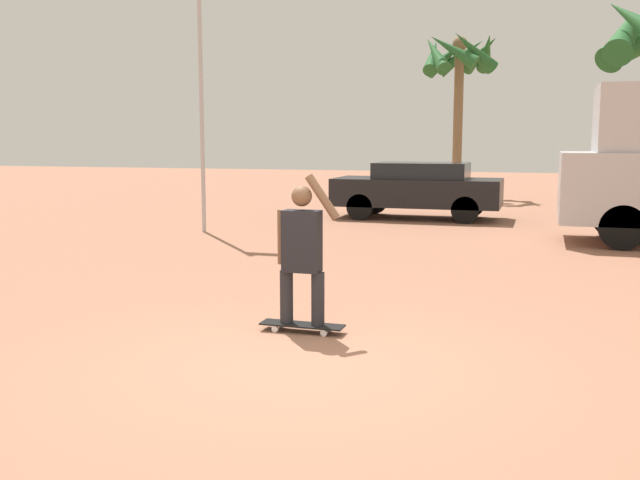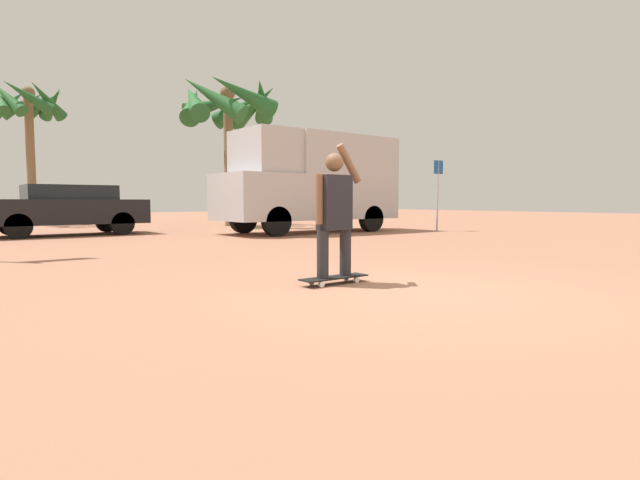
# 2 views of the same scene
# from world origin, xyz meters

# --- Properties ---
(ground_plane) EXTENTS (80.00, 80.00, 0.00)m
(ground_plane) POSITION_xyz_m (0.00, 0.00, 0.00)
(ground_plane) COLOR #A36B51
(skateboard) EXTENTS (0.90, 0.24, 0.09)m
(skateboard) POSITION_xyz_m (-0.32, 1.03, 0.07)
(skateboard) COLOR black
(skateboard) RESTS_ON ground_plane
(person_skateboarder) EXTENTS (0.68, 0.22, 1.59)m
(person_skateboarder) POSITION_xyz_m (-0.33, 1.03, 0.91)
(person_skateboarder) COLOR #28282D
(person_skateboarder) RESTS_ON skateboard
(parked_car_black) EXTENTS (4.24, 1.85, 1.45)m
(parked_car_black) POSITION_xyz_m (-1.00, 12.36, 0.78)
(parked_car_black) COLOR black
(parked_car_black) RESTS_ON ground_plane
(palm_tree_center_background) EXTENTS (2.93, 2.93, 5.72)m
(palm_tree_center_background) POSITION_xyz_m (-0.89, 19.61, 4.70)
(palm_tree_center_background) COLOR brown
(palm_tree_center_background) RESTS_ON ground_plane
(flagpole) EXTENTS (1.11, 0.12, 6.71)m
(flagpole) POSITION_xyz_m (-4.96, 8.25, 3.94)
(flagpole) COLOR #B7B7BC
(flagpole) RESTS_ON ground_plane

